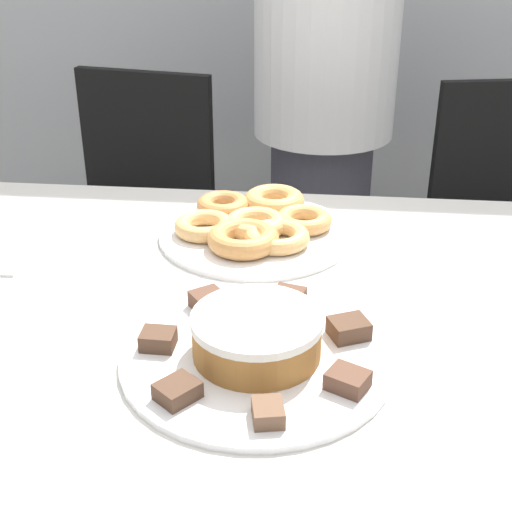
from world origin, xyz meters
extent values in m
cube|color=silver|center=(0.00, 0.00, 0.75)|extent=(1.83, 0.97, 0.03)
cylinder|color=#383842|center=(0.03, 0.97, 0.38)|extent=(0.29, 0.29, 0.75)
cylinder|color=silver|center=(0.03, 0.97, 1.05)|extent=(0.38, 0.38, 0.59)
cylinder|color=black|center=(-0.51, 0.77, 0.01)|extent=(0.44, 0.44, 0.01)
cylinder|color=#262626|center=(-0.51, 0.77, 0.23)|extent=(0.06, 0.06, 0.43)
cube|color=black|center=(-0.51, 0.77, 0.47)|extent=(0.51, 0.51, 0.04)
cube|color=black|center=(-0.48, 0.97, 0.70)|extent=(0.39, 0.10, 0.42)
cylinder|color=black|center=(0.56, 0.77, 0.01)|extent=(0.44, 0.44, 0.01)
cylinder|color=#262626|center=(0.56, 0.77, 0.23)|extent=(0.06, 0.06, 0.43)
cube|color=black|center=(0.52, 0.97, 0.70)|extent=(0.39, 0.11, 0.42)
cylinder|color=white|center=(-0.05, -0.14, 0.77)|extent=(0.38, 0.38, 0.01)
cylinder|color=white|center=(-0.09, 0.26, 0.77)|extent=(0.36, 0.36, 0.01)
cylinder|color=#9E662D|center=(-0.05, -0.14, 0.80)|extent=(0.18, 0.18, 0.05)
cylinder|color=white|center=(-0.05, -0.14, 0.83)|extent=(0.18, 0.18, 0.01)
cube|color=brown|center=(-0.02, -0.27, 0.78)|extent=(0.05, 0.05, 0.02)
cube|color=brown|center=(0.08, -0.20, 0.78)|extent=(0.06, 0.06, 0.02)
cube|color=#513828|center=(0.08, -0.08, 0.79)|extent=(0.07, 0.06, 0.03)
cube|color=brown|center=(-0.01, 0.00, 0.78)|extent=(0.06, 0.06, 0.02)
cube|color=brown|center=(-0.13, -0.03, 0.79)|extent=(0.07, 0.07, 0.03)
cube|color=#513828|center=(-0.19, -0.13, 0.79)|extent=(0.05, 0.04, 0.02)
cube|color=#513828|center=(-0.14, -0.24, 0.78)|extent=(0.07, 0.07, 0.02)
torus|color=#E5AD66|center=(-0.09, 0.26, 0.79)|extent=(0.12, 0.12, 0.03)
torus|color=tan|center=(0.00, 0.29, 0.79)|extent=(0.11, 0.11, 0.03)
torus|color=tan|center=(-0.06, 0.37, 0.79)|extent=(0.12, 0.12, 0.04)
torus|color=#C68447|center=(-0.16, 0.34, 0.79)|extent=(0.11, 0.11, 0.03)
torus|color=#E5AD66|center=(-0.18, 0.24, 0.79)|extent=(0.11, 0.11, 0.03)
torus|color=#D18E4C|center=(-0.10, 0.19, 0.79)|extent=(0.13, 0.13, 0.04)
torus|color=#E5AD66|center=(-0.04, 0.21, 0.79)|extent=(0.12, 0.12, 0.03)
camera|label=1|loc=(0.03, -0.95, 1.34)|focal=50.00mm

